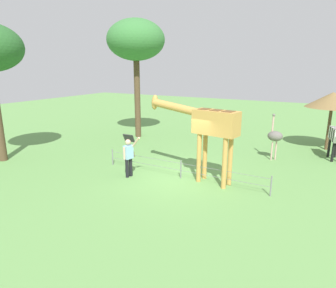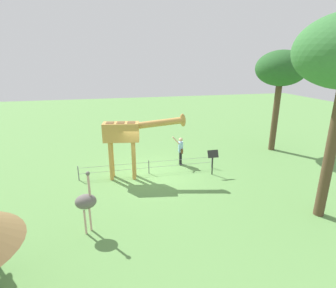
{
  "view_description": "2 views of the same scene",
  "coord_description": "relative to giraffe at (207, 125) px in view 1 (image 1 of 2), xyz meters",
  "views": [
    {
      "loc": [
        -4.97,
        10.1,
        4.4
      ],
      "look_at": [
        0.15,
        0.86,
        1.61
      ],
      "focal_mm": 31.47,
      "sensor_mm": 36.0,
      "label": 1
    },
    {
      "loc": [
        -1.95,
        -12.49,
        5.65
      ],
      "look_at": [
        0.92,
        -0.37,
        1.7
      ],
      "focal_mm": 28.13,
      "sensor_mm": 36.0,
      "label": 2
    }
  ],
  "objects": [
    {
      "name": "shade_hut_aside",
      "position": [
        -4.04,
        -7.45,
        0.44
      ],
      "size": [
        2.67,
        2.67,
        3.11
      ],
      "color": "brown",
      "rests_on": "ground_plane"
    },
    {
      "name": "giraffe",
      "position": [
        0.0,
        0.0,
        0.0
      ],
      "size": [
        4.02,
        1.12,
        3.26
      ],
      "color": "#C69347",
      "rests_on": "ground_plane"
    },
    {
      "name": "ground_plane",
      "position": [
        0.98,
        0.18,
        -2.25
      ],
      "size": [
        60.0,
        60.0,
        0.0
      ],
      "primitive_type": "plane",
      "color": "#60934C"
    },
    {
      "name": "wire_fence",
      "position": [
        0.98,
        0.24,
        -1.85
      ],
      "size": [
        7.05,
        0.05,
        0.75
      ],
      "color": "slate",
      "rests_on": "ground_plane"
    },
    {
      "name": "tree_east",
      "position": [
        6.71,
        -5.05,
        3.62
      ],
      "size": [
        3.48,
        3.48,
        7.16
      ],
      "color": "brown",
      "rests_on": "ground_plane"
    },
    {
      "name": "info_sign",
      "position": [
        4.15,
        -0.61,
        -1.3
      ],
      "size": [
        0.56,
        0.21,
        1.32
      ],
      "color": "black",
      "rests_on": "ground_plane"
    },
    {
      "name": "ostrich",
      "position": [
        -1.84,
        -4.15,
        -1.07
      ],
      "size": [
        0.7,
        0.56,
        2.25
      ],
      "color": "#CC9E93",
      "rests_on": "ground_plane"
    },
    {
      "name": "visitor",
      "position": [
        2.92,
        1.08,
        -1.35
      ],
      "size": [
        0.68,
        0.59,
        1.72
      ],
      "color": "black",
      "rests_on": "ground_plane"
    }
  ]
}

